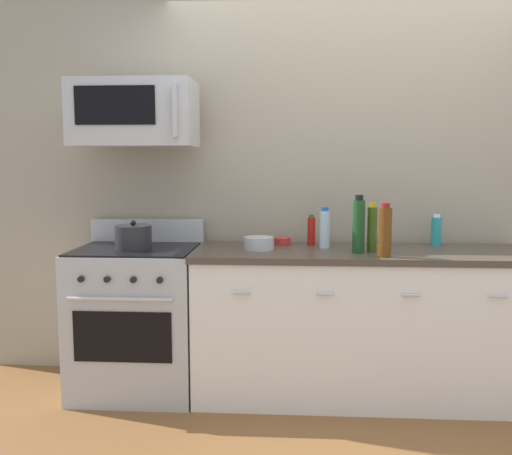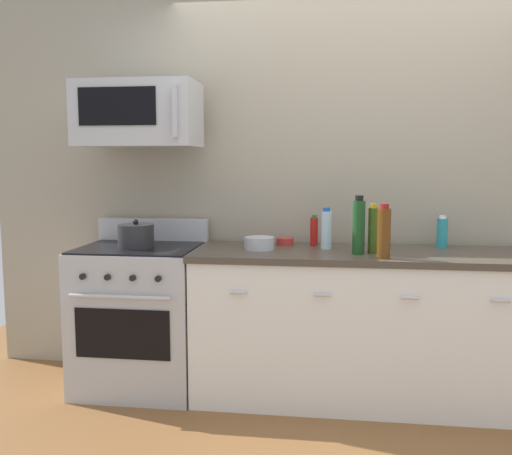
{
  "view_description": "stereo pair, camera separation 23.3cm",
  "coord_description": "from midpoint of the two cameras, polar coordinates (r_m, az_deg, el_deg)",
  "views": [
    {
      "loc": [
        -0.43,
        -3.37,
        1.46
      ],
      "look_at": [
        -0.64,
        -0.05,
        1.06
      ],
      "focal_mm": 38.94,
      "sensor_mm": 36.0,
      "label": 1
    },
    {
      "loc": [
        -0.2,
        -3.35,
        1.46
      ],
      "look_at": [
        -0.64,
        -0.05,
        1.06
      ],
      "focal_mm": 38.94,
      "sensor_mm": 36.0,
      "label": 2
    }
  ],
  "objects": [
    {
      "name": "stockpot",
      "position": [
        3.51,
        -14.37,
        -0.97
      ],
      "size": [
        0.22,
        0.22,
        0.18
      ],
      "color": "#262628",
      "rests_on": "range_oven"
    },
    {
      "name": "back_wall",
      "position": [
        3.78,
        8.45,
        5.1
      ],
      "size": [
        5.14,
        0.1,
        2.7
      ],
      "primitive_type": "cube",
      "color": "#9E937F",
      "rests_on": "ground_plane"
    },
    {
      "name": "range_oven",
      "position": [
        3.67,
        -13.86,
        -9.03
      ],
      "size": [
        0.76,
        0.69,
        1.07
      ],
      "color": "#B7BABF",
      "rests_on": "ground_plane"
    },
    {
      "name": "bottle_olive_oil",
      "position": [
        3.35,
        9.9,
        -0.13
      ],
      "size": [
        0.06,
        0.06,
        0.29
      ],
      "color": "#385114",
      "rests_on": "countertop_slab"
    },
    {
      "name": "bottle_water_clear",
      "position": [
        3.46,
        5.17,
        -0.14
      ],
      "size": [
        0.07,
        0.07,
        0.26
      ],
      "color": "silver",
      "rests_on": "countertop_slab"
    },
    {
      "name": "ground_plane",
      "position": [
        3.68,
        8.62,
        -16.65
      ],
      "size": [
        6.17,
        6.17,
        0.0
      ],
      "primitive_type": "plane",
      "color": "brown"
    },
    {
      "name": "bottle_wine_green",
      "position": [
        3.3,
        8.52,
        0.2
      ],
      "size": [
        0.07,
        0.07,
        0.34
      ],
      "color": "#19471E",
      "rests_on": "countertop_slab"
    },
    {
      "name": "bowl_steel_prep",
      "position": [
        3.4,
        -1.67,
        -1.6
      ],
      "size": [
        0.19,
        0.19,
        0.08
      ],
      "color": "#B2B5BA",
      "rests_on": "countertop_slab"
    },
    {
      "name": "bowl_red_small",
      "position": [
        3.6,
        0.87,
        -1.39
      ],
      "size": [
        0.11,
        0.11,
        0.05
      ],
      "color": "#B72D28",
      "rests_on": "countertop_slab"
    },
    {
      "name": "bottle_dish_soap",
      "position": [
        3.69,
        16.32,
        -0.35
      ],
      "size": [
        0.07,
        0.07,
        0.2
      ],
      "color": "teal",
      "rests_on": "countertop_slab"
    },
    {
      "name": "bottle_wine_amber",
      "position": [
        3.18,
        11.08,
        -0.4
      ],
      "size": [
        0.07,
        0.07,
        0.31
      ],
      "color": "#59330F",
      "rests_on": "countertop_slab"
    },
    {
      "name": "microwave",
      "position": [
        3.59,
        -14.23,
        11.28
      ],
      "size": [
        0.74,
        0.44,
        0.4
      ],
      "color": "#B7BABF"
    },
    {
      "name": "bottle_hot_sauce_red",
      "position": [
        3.58,
        3.86,
        -0.33
      ],
      "size": [
        0.05,
        0.05,
        0.2
      ],
      "color": "#B21914",
      "rests_on": "countertop_slab"
    },
    {
      "name": "counter_unit",
      "position": [
        3.52,
        8.76,
        -9.76
      ],
      "size": [
        2.05,
        0.66,
        0.92
      ],
      "color": "white",
      "rests_on": "ground_plane"
    }
  ]
}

